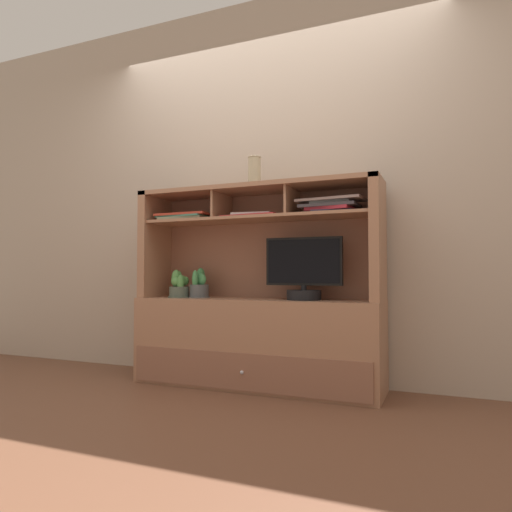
{
  "coord_description": "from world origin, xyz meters",
  "views": [
    {
      "loc": [
        1.19,
        -2.88,
        0.75
      ],
      "look_at": [
        0.0,
        0.0,
        0.87
      ],
      "focal_mm": 32.42,
      "sensor_mm": 36.0,
      "label": 1
    }
  ],
  "objects_px": {
    "magazine_stack_right": "(331,206)",
    "ceramic_vase": "(254,171)",
    "potted_fern": "(179,285)",
    "magazine_stack_left": "(254,216)",
    "potted_orchid": "(199,286)",
    "magazine_stack_centre": "(185,217)",
    "media_console": "(256,323)",
    "tv_monitor": "(304,274)"
  },
  "relations": [
    {
      "from": "tv_monitor",
      "to": "magazine_stack_right",
      "type": "distance_m",
      "value": 0.47
    },
    {
      "from": "tv_monitor",
      "to": "potted_orchid",
      "type": "xyz_separation_m",
      "value": [
        -0.78,
        0.02,
        -0.09
      ]
    },
    {
      "from": "media_console",
      "to": "magazine_stack_left",
      "type": "height_order",
      "value": "media_console"
    },
    {
      "from": "potted_fern",
      "to": "magazine_stack_left",
      "type": "xyz_separation_m",
      "value": [
        0.57,
        0.02,
        0.47
      ]
    },
    {
      "from": "magazine_stack_centre",
      "to": "magazine_stack_right",
      "type": "bearing_deg",
      "value": 0.74
    },
    {
      "from": "tv_monitor",
      "to": "potted_fern",
      "type": "height_order",
      "value": "tv_monitor"
    },
    {
      "from": "magazine_stack_right",
      "to": "ceramic_vase",
      "type": "height_order",
      "value": "ceramic_vase"
    },
    {
      "from": "magazine_stack_left",
      "to": "magazine_stack_right",
      "type": "xyz_separation_m",
      "value": [
        0.53,
        -0.0,
        0.04
      ]
    },
    {
      "from": "tv_monitor",
      "to": "potted_fern",
      "type": "xyz_separation_m",
      "value": [
        -0.92,
        -0.03,
        -0.08
      ]
    },
    {
      "from": "magazine_stack_right",
      "to": "ceramic_vase",
      "type": "distance_m",
      "value": 0.59
    },
    {
      "from": "media_console",
      "to": "tv_monitor",
      "type": "relative_size",
      "value": 3.31
    },
    {
      "from": "media_console",
      "to": "potted_orchid",
      "type": "distance_m",
      "value": 0.5
    },
    {
      "from": "tv_monitor",
      "to": "magazine_stack_left",
      "type": "bearing_deg",
      "value": -179.12
    },
    {
      "from": "media_console",
      "to": "potted_fern",
      "type": "bearing_deg",
      "value": -174.88
    },
    {
      "from": "magazine_stack_left",
      "to": "ceramic_vase",
      "type": "bearing_deg",
      "value": -26.17
    },
    {
      "from": "magazine_stack_centre",
      "to": "ceramic_vase",
      "type": "relative_size",
      "value": 1.95
    },
    {
      "from": "magazine_stack_left",
      "to": "ceramic_vase",
      "type": "relative_size",
      "value": 2.05
    },
    {
      "from": "potted_orchid",
      "to": "ceramic_vase",
      "type": "xyz_separation_m",
      "value": [
        0.44,
        -0.03,
        0.78
      ]
    },
    {
      "from": "potted_orchid",
      "to": "magazine_stack_centre",
      "type": "bearing_deg",
      "value": -155.8
    },
    {
      "from": "potted_orchid",
      "to": "magazine_stack_left",
      "type": "height_order",
      "value": "magazine_stack_left"
    },
    {
      "from": "media_console",
      "to": "tv_monitor",
      "type": "xyz_separation_m",
      "value": [
        0.34,
        -0.02,
        0.33
      ]
    },
    {
      "from": "potted_orchid",
      "to": "ceramic_vase",
      "type": "height_order",
      "value": "ceramic_vase"
    },
    {
      "from": "ceramic_vase",
      "to": "tv_monitor",
      "type": "bearing_deg",
      "value": 1.57
    },
    {
      "from": "potted_orchid",
      "to": "potted_fern",
      "type": "bearing_deg",
      "value": -161.48
    },
    {
      "from": "media_console",
      "to": "magazine_stack_right",
      "type": "bearing_deg",
      "value": -3.61
    },
    {
      "from": "potted_orchid",
      "to": "magazine_stack_right",
      "type": "distance_m",
      "value": 1.09
    },
    {
      "from": "magazine_stack_centre",
      "to": "potted_fern",
      "type": "bearing_deg",
      "value": -173.79
    },
    {
      "from": "tv_monitor",
      "to": "ceramic_vase",
      "type": "xyz_separation_m",
      "value": [
        -0.34,
        -0.01,
        0.69
      ]
    },
    {
      "from": "tv_monitor",
      "to": "ceramic_vase",
      "type": "height_order",
      "value": "ceramic_vase"
    },
    {
      "from": "potted_fern",
      "to": "magazine_stack_centre",
      "type": "distance_m",
      "value": 0.49
    },
    {
      "from": "tv_monitor",
      "to": "potted_orchid",
      "type": "height_order",
      "value": "tv_monitor"
    },
    {
      "from": "ceramic_vase",
      "to": "magazine_stack_right",
      "type": "bearing_deg",
      "value": 0.04
    },
    {
      "from": "potted_fern",
      "to": "ceramic_vase",
      "type": "xyz_separation_m",
      "value": [
        0.58,
        0.02,
        0.77
      ]
    },
    {
      "from": "ceramic_vase",
      "to": "potted_fern",
      "type": "bearing_deg",
      "value": -178.18
    },
    {
      "from": "media_console",
      "to": "potted_orchid",
      "type": "height_order",
      "value": "media_console"
    },
    {
      "from": "magazine_stack_right",
      "to": "ceramic_vase",
      "type": "xyz_separation_m",
      "value": [
        -0.52,
        -0.0,
        0.26
      ]
    },
    {
      "from": "tv_monitor",
      "to": "magazine_stack_centre",
      "type": "xyz_separation_m",
      "value": [
        -0.87,
        -0.02,
        0.41
      ]
    },
    {
      "from": "potted_fern",
      "to": "ceramic_vase",
      "type": "distance_m",
      "value": 0.97
    },
    {
      "from": "media_console",
      "to": "magazine_stack_centre",
      "type": "height_order",
      "value": "media_console"
    },
    {
      "from": "potted_fern",
      "to": "magazine_stack_centre",
      "type": "relative_size",
      "value": 0.5
    },
    {
      "from": "media_console",
      "to": "ceramic_vase",
      "type": "xyz_separation_m",
      "value": [
        0.0,
        -0.03,
        1.02
      ]
    },
    {
      "from": "potted_fern",
      "to": "ceramic_vase",
      "type": "relative_size",
      "value": 0.98
    }
  ]
}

